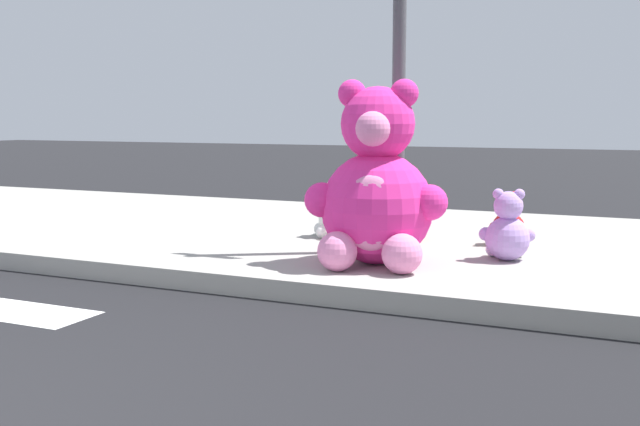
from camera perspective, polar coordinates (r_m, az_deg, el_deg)
name	(u,v)px	position (r m, az deg, el deg)	size (l,w,h in m)	color
sidewalk	(326,238)	(7.39, 0.47, -1.94)	(28.00, 4.40, 0.15)	#9E9B93
sign_pole	(399,45)	(6.21, 6.09, 12.67)	(0.56, 0.11, 3.20)	#4C4C51
plush_pink_large	(376,191)	(5.64, 4.33, 1.66)	(1.07, 0.98, 1.40)	#F22D93
plush_yellow	(404,212)	(6.92, 6.47, 0.07)	(0.44, 0.45, 0.62)	yellow
plush_lavender	(507,232)	(6.02, 14.15, -1.39)	(0.43, 0.40, 0.57)	#B28CD8
plush_white	(335,212)	(6.99, 1.19, 0.08)	(0.42, 0.41, 0.58)	white
plush_red	(507,223)	(6.76, 14.13, -0.78)	(0.34, 0.33, 0.47)	red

